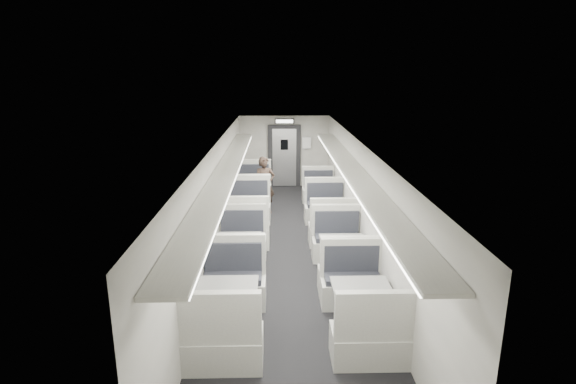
{
  "coord_description": "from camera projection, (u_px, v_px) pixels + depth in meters",
  "views": [
    {
      "loc": [
        -0.25,
        -9.03,
        3.84
      ],
      "look_at": [
        -0.01,
        0.61,
        1.23
      ],
      "focal_mm": 28.0,
      "sensor_mm": 36.0,
      "label": 1
    }
  ],
  "objects": [
    {
      "name": "exit_sign",
      "position": [
        284.0,
        121.0,
        14.38
      ],
      "size": [
        0.62,
        0.12,
        0.16
      ],
      "color": "black",
      "rests_on": "room"
    },
    {
      "name": "vestibule_door",
      "position": [
        284.0,
        156.0,
        15.18
      ],
      "size": [
        1.1,
        0.13,
        2.1
      ],
      "color": "black",
      "rests_on": "room"
    },
    {
      "name": "booth_right_d",
      "position": [
        360.0,
        306.0,
        6.82
      ],
      "size": [
        1.05,
        2.13,
        1.14
      ],
      "color": "#A9A79F",
      "rests_on": "room"
    },
    {
      "name": "passenger",
      "position": [
        265.0,
        185.0,
        12.37
      ],
      "size": [
        0.65,
        0.51,
        1.58
      ],
      "primitive_type": "imported",
      "rotation": [
        0.0,
        0.0,
        0.25
      ],
      "color": "black",
      "rests_on": "room"
    },
    {
      "name": "luggage_rack_right",
      "position": [
        352.0,
        170.0,
        8.96
      ],
      "size": [
        0.46,
        10.4,
        0.09
      ],
      "color": "#A9A79F",
      "rests_on": "room"
    },
    {
      "name": "booth_right_a",
      "position": [
        321.0,
        197.0,
        12.86
      ],
      "size": [
        0.97,
        1.97,
        1.06
      ],
      "color": "#A9A79F",
      "rests_on": "room"
    },
    {
      "name": "window_a",
      "position": [
        233.0,
        162.0,
        12.61
      ],
      "size": [
        0.02,
        1.18,
        0.84
      ],
      "primitive_type": "cube",
      "color": "black",
      "rests_on": "room"
    },
    {
      "name": "booth_right_b",
      "position": [
        328.0,
        217.0,
        10.95
      ],
      "size": [
        1.06,
        2.15,
        1.15
      ],
      "color": "#A9A79F",
      "rests_on": "room"
    },
    {
      "name": "booth_left_a",
      "position": [
        251.0,
        194.0,
        12.89
      ],
      "size": [
        1.13,
        2.29,
        1.23
      ],
      "color": "#A9A79F",
      "rests_on": "room"
    },
    {
      "name": "wall_notice",
      "position": [
        307.0,
        143.0,
        15.06
      ],
      "size": [
        0.32,
        0.02,
        0.4
      ],
      "primitive_type": "cube",
      "color": "white",
      "rests_on": "room"
    },
    {
      "name": "window_d",
      "position": [
        189.0,
        256.0,
        6.25
      ],
      "size": [
        0.02,
        1.18,
        0.84
      ],
      "primitive_type": "cube",
      "color": "black",
      "rests_on": "room"
    },
    {
      "name": "booth_right_c",
      "position": [
        342.0,
        256.0,
        8.66
      ],
      "size": [
        1.04,
        2.11,
        1.13
      ],
      "color": "#A9A79F",
      "rests_on": "room"
    },
    {
      "name": "booth_left_b",
      "position": [
        246.0,
        217.0,
        10.88
      ],
      "size": [
        1.13,
        2.3,
        1.23
      ],
      "color": "#A9A79F",
      "rests_on": "room"
    },
    {
      "name": "window_c",
      "position": [
        211.0,
        209.0,
        8.37
      ],
      "size": [
        0.02,
        1.18,
        0.84
      ],
      "primitive_type": "cube",
      "color": "black",
      "rests_on": "room"
    },
    {
      "name": "room",
      "position": [
        289.0,
        201.0,
        9.41
      ],
      "size": [
        3.24,
        12.24,
        2.64
      ],
      "color": "black",
      "rests_on": "ground"
    },
    {
      "name": "booth_left_d",
      "position": [
        228.0,
        307.0,
        6.76
      ],
      "size": [
        1.09,
        2.21,
        1.18
      ],
      "color": "#A9A79F",
      "rests_on": "room"
    },
    {
      "name": "booth_left_c",
      "position": [
        239.0,
        254.0,
        8.81
      ],
      "size": [
        1.02,
        2.07,
        1.11
      ],
      "color": "#A9A79F",
      "rests_on": "room"
    },
    {
      "name": "window_b",
      "position": [
        224.0,
        181.0,
        10.49
      ],
      "size": [
        0.02,
        1.18,
        0.84
      ],
      "primitive_type": "cube",
      "color": "black",
      "rests_on": "room"
    },
    {
      "name": "luggage_rack_left",
      "position": [
        227.0,
        171.0,
        8.9
      ],
      "size": [
        0.46,
        10.4,
        0.09
      ],
      "color": "#A9A79F",
      "rests_on": "room"
    }
  ]
}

